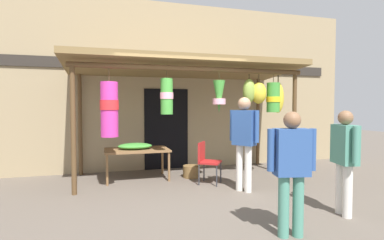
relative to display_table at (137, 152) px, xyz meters
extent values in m
plane|color=#60564C|center=(0.77, -1.20, -0.60)|extent=(30.00, 30.00, 0.00)
cube|color=#9E8966|center=(0.77, 1.04, 1.47)|extent=(10.29, 0.25, 4.13)
cube|color=#2D2823|center=(0.77, 0.90, 1.97)|extent=(9.26, 0.04, 0.24)
cube|color=black|center=(0.83, 0.91, 0.40)|extent=(1.10, 0.03, 2.00)
cylinder|color=brown|center=(-1.19, -0.82, 0.55)|extent=(0.09, 0.09, 2.30)
cylinder|color=brown|center=(3.31, -0.82, 0.55)|extent=(0.09, 0.09, 2.30)
cylinder|color=brown|center=(-1.19, 0.78, 0.55)|extent=(0.09, 0.09, 2.30)
cylinder|color=brown|center=(3.31, 0.78, 0.55)|extent=(0.09, 0.09, 2.30)
cylinder|color=brown|center=(1.06, -0.82, 1.70)|extent=(4.70, 0.10, 0.10)
cylinder|color=brown|center=(1.06, 0.78, 1.85)|extent=(4.70, 0.10, 0.10)
cube|color=olive|center=(1.06, -0.02, 1.82)|extent=(5.00, 2.11, 0.29)
cylinder|color=brown|center=(-0.57, -0.83, 1.53)|extent=(0.01, 0.01, 0.24)
cylinder|color=#D13399|center=(-0.57, -0.83, 0.92)|extent=(0.31, 0.31, 1.00)
cylinder|color=red|center=(-0.57, -0.83, 1.00)|extent=(0.33, 0.33, 0.18)
cylinder|color=brown|center=(0.50, -0.74, 1.58)|extent=(0.01, 0.01, 0.14)
cylinder|color=green|center=(0.50, -0.74, 1.16)|extent=(0.24, 0.24, 0.69)
cylinder|color=pink|center=(0.50, -0.74, 1.18)|extent=(0.25, 0.25, 0.12)
cylinder|color=brown|center=(1.55, -0.82, 1.57)|extent=(0.01, 0.01, 0.16)
cone|color=green|center=(1.55, -0.82, 1.17)|extent=(0.24, 0.24, 0.65)
cylinder|color=pink|center=(1.55, -0.82, 1.07)|extent=(0.26, 0.26, 0.12)
cylinder|color=brown|center=(2.81, -0.78, 1.56)|extent=(0.01, 0.01, 0.18)
cylinder|color=green|center=(2.81, -0.78, 1.16)|extent=(0.27, 0.27, 0.63)
cylinder|color=yellow|center=(2.81, -0.78, 1.12)|extent=(0.30, 0.30, 0.11)
cylinder|color=#4C3D23|center=(2.96, -0.72, 1.57)|extent=(0.02, 0.02, 0.16)
ellipsoid|color=yellow|center=(2.96, -0.72, 1.16)|extent=(0.26, 0.22, 0.66)
cylinder|color=#4C3D23|center=(2.48, -0.75, 1.57)|extent=(0.02, 0.02, 0.17)
ellipsoid|color=yellow|center=(2.48, -0.75, 1.25)|extent=(0.33, 0.28, 0.45)
cylinder|color=#4C3D23|center=(2.26, -0.74, 1.60)|extent=(0.02, 0.02, 0.11)
ellipsoid|color=#89A842|center=(2.26, -0.74, 1.29)|extent=(0.27, 0.23, 0.51)
cube|color=brown|center=(0.00, 0.00, 0.04)|extent=(1.34, 0.84, 0.04)
cylinder|color=brown|center=(-0.62, -0.37, -0.29)|extent=(0.05, 0.05, 0.61)
cylinder|color=brown|center=(0.62, -0.37, -0.29)|extent=(0.05, 0.05, 0.61)
cylinder|color=brown|center=(-0.62, 0.37, -0.29)|extent=(0.05, 0.05, 0.61)
cylinder|color=brown|center=(0.62, 0.37, -0.29)|extent=(0.05, 0.05, 0.61)
ellipsoid|color=green|center=(-0.04, 0.01, 0.12)|extent=(0.72, 0.50, 0.13)
ellipsoid|color=pink|center=(0.07, -0.04, 0.13)|extent=(0.32, 0.25, 0.09)
cube|color=#AD1E1E|center=(1.38, -0.79, -0.16)|extent=(0.56, 0.56, 0.04)
cube|color=#AD1E1E|center=(1.23, -0.69, 0.04)|extent=(0.26, 0.35, 0.40)
cylinder|color=#333338|center=(1.42, -1.04, -0.38)|extent=(0.03, 0.03, 0.44)
cylinder|color=#333338|center=(1.63, -0.75, -0.38)|extent=(0.03, 0.03, 0.44)
cylinder|color=#333338|center=(1.13, -0.84, -0.38)|extent=(0.03, 0.03, 0.44)
cylinder|color=#333338|center=(1.33, -0.54, -0.38)|extent=(0.03, 0.03, 0.44)
cylinder|color=brown|center=(1.17, -0.16, -0.47)|extent=(0.37, 0.37, 0.26)
cylinder|color=silver|center=(2.65, -2.90, -0.22)|extent=(0.13, 0.13, 0.75)
cylinder|color=silver|center=(2.61, -3.08, -0.22)|extent=(0.13, 0.13, 0.75)
cube|color=#4C8E7A|center=(2.63, -2.99, 0.43)|extent=(0.30, 0.44, 0.56)
cylinder|color=#4C8E7A|center=(2.68, -2.74, 0.46)|extent=(0.08, 0.08, 0.50)
cylinder|color=#4C8E7A|center=(2.57, -3.24, 0.46)|extent=(0.08, 0.08, 0.50)
sphere|color=#896042|center=(2.63, -2.99, 0.81)|extent=(0.20, 0.20, 0.20)
cylinder|color=silver|center=(1.74, -1.40, -0.17)|extent=(0.13, 0.13, 0.86)
cylinder|color=silver|center=(1.84, -1.54, -0.17)|extent=(0.13, 0.13, 0.86)
cube|color=#2D5193|center=(1.79, -1.47, 0.58)|extent=(0.41, 0.45, 0.64)
cylinder|color=#2D5193|center=(1.65, -1.26, 0.61)|extent=(0.08, 0.08, 0.58)
cylinder|color=#2D5193|center=(1.94, -1.68, 0.61)|extent=(0.08, 0.08, 0.58)
sphere|color=tan|center=(1.79, -1.47, 1.02)|extent=(0.24, 0.24, 0.24)
cylinder|color=#4C8E7A|center=(1.56, -3.41, -0.22)|extent=(0.13, 0.13, 0.74)
cylinder|color=#4C8E7A|center=(1.38, -3.37, -0.22)|extent=(0.13, 0.13, 0.74)
cube|color=#2D5193|center=(1.47, -3.39, 0.43)|extent=(0.44, 0.30, 0.56)
cylinder|color=#2D5193|center=(1.72, -3.44, 0.46)|extent=(0.08, 0.08, 0.50)
cylinder|color=#2D5193|center=(1.22, -3.34, 0.46)|extent=(0.08, 0.08, 0.50)
sphere|color=#896042|center=(1.47, -3.39, 0.81)|extent=(0.20, 0.20, 0.20)
camera|label=1|loc=(-0.67, -6.46, 0.97)|focal=28.10mm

